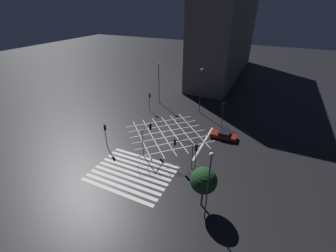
% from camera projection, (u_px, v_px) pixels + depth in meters
% --- Properties ---
extents(ground_plane, '(200.00, 200.00, 0.00)m').
position_uv_depth(ground_plane, '(168.00, 134.00, 38.42)').
color(ground_plane, black).
extents(road_markings, '(15.81, 22.92, 0.01)m').
position_uv_depth(road_markings, '(148.00, 158.00, 32.52)').
color(road_markings, silver).
rests_on(road_markings, ground_plane).
extents(office_building, '(10.06, 41.66, 26.84)m').
position_uv_depth(office_building, '(228.00, 27.00, 62.98)').
color(office_building, slate).
rests_on(office_building, ground_plane).
extents(traffic_light_se_cross, '(0.36, 0.39, 4.21)m').
position_uv_depth(traffic_light_se_cross, '(196.00, 152.00, 28.58)').
color(traffic_light_se_cross, '#424244').
rests_on(traffic_light_se_cross, ground_plane).
extents(traffic_light_ne_main, '(0.39, 0.36, 4.37)m').
position_uv_depth(traffic_light_ne_main, '(223.00, 109.00, 39.74)').
color(traffic_light_ne_main, '#424244').
rests_on(traffic_light_ne_main, ground_plane).
extents(traffic_light_se_main, '(2.78, 0.36, 4.12)m').
position_uv_depth(traffic_light_se_main, '(183.00, 147.00, 29.48)').
color(traffic_light_se_main, '#424244').
rests_on(traffic_light_se_main, ground_plane).
extents(traffic_light_sw_main, '(0.39, 0.36, 3.96)m').
position_uv_depth(traffic_light_sw_main, '(105.00, 131.00, 33.53)').
color(traffic_light_sw_main, '#424244').
rests_on(traffic_light_sw_main, ground_plane).
extents(traffic_light_median_south, '(0.36, 2.62, 4.41)m').
position_uv_depth(traffic_light_median_south, '(147.00, 133.00, 32.26)').
color(traffic_light_median_south, '#424244').
rests_on(traffic_light_median_south, ground_plane).
extents(traffic_light_nw_main, '(0.39, 0.36, 3.86)m').
position_uv_depth(traffic_light_nw_main, '(150.00, 98.00, 45.16)').
color(traffic_light_nw_main, '#424244').
rests_on(traffic_light_nw_main, ground_plane).
extents(street_lamp_east, '(0.52, 0.52, 8.96)m').
position_uv_depth(street_lamp_east, '(201.00, 82.00, 42.86)').
color(street_lamp_east, '#424244').
rests_on(street_lamp_east, ground_plane).
extents(street_lamp_west, '(0.50, 0.50, 8.57)m').
position_uv_depth(street_lamp_west, '(159.00, 76.00, 47.44)').
color(street_lamp_west, '#424244').
rests_on(street_lamp_west, ground_plane).
extents(street_lamp_far, '(0.42, 0.42, 8.37)m').
position_uv_depth(street_lamp_far, '(209.00, 179.00, 20.87)').
color(street_lamp_far, '#424244').
rests_on(street_lamp_far, ground_plane).
extents(street_tree_near, '(2.85, 2.85, 5.02)m').
position_uv_depth(street_tree_near, '(204.00, 181.00, 23.23)').
color(street_tree_near, '#38281C').
rests_on(street_tree_near, ground_plane).
extents(waiting_car, '(4.24, 1.83, 1.22)m').
position_uv_depth(waiting_car, '(224.00, 135.00, 36.91)').
color(waiting_car, maroon).
rests_on(waiting_car, ground_plane).
extents(pedestrian_railing, '(7.25, 3.44, 1.05)m').
position_uv_depth(pedestrian_railing, '(168.00, 168.00, 29.51)').
color(pedestrian_railing, gray).
rests_on(pedestrian_railing, ground_plane).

